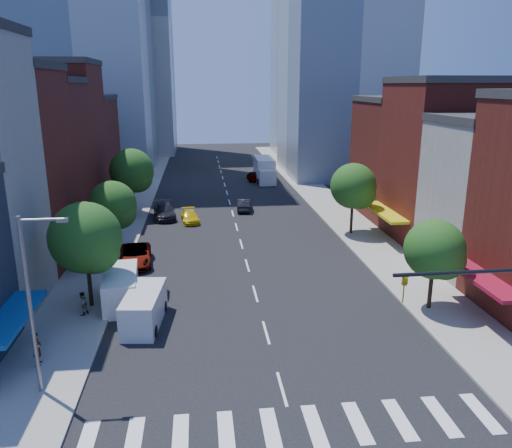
{
  "coord_description": "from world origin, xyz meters",
  "views": [
    {
      "loc": [
        -3.82,
        -21.77,
        14.84
      ],
      "look_at": [
        0.2,
        13.21,
        5.0
      ],
      "focal_mm": 35.0,
      "sensor_mm": 36.0,
      "label": 1
    }
  ],
  "objects_px": {
    "taxi": "(190,216)",
    "traffic_car_far": "(253,176)",
    "parked_car_rear": "(165,211)",
    "pedestrian_near": "(37,348)",
    "parked_car_second": "(151,292)",
    "pedestrian_far": "(82,304)",
    "parked_car_third": "(135,255)",
    "cargo_van_far": "(121,289)",
    "cargo_van_near": "(144,309)",
    "parked_car_front": "(140,317)",
    "box_truck": "(265,170)",
    "traffic_car_oncoming": "(244,205)"
  },
  "relations": [
    {
      "from": "pedestrian_near",
      "to": "pedestrian_far",
      "type": "distance_m",
      "value": 6.08
    },
    {
      "from": "taxi",
      "to": "parked_car_front",
      "type": "bearing_deg",
      "value": -103.23
    },
    {
      "from": "taxi",
      "to": "traffic_car_far",
      "type": "height_order",
      "value": "traffic_car_far"
    },
    {
      "from": "cargo_van_far",
      "to": "taxi",
      "type": "xyz_separation_m",
      "value": [
        4.47,
        21.42,
        -0.52
      ]
    },
    {
      "from": "parked_car_front",
      "to": "traffic_car_oncoming",
      "type": "bearing_deg",
      "value": 79.12
    },
    {
      "from": "parked_car_third",
      "to": "cargo_van_far",
      "type": "relative_size",
      "value": 1.01
    },
    {
      "from": "parked_car_rear",
      "to": "pedestrian_far",
      "type": "xyz_separation_m",
      "value": [
        -3.81,
        -25.15,
        0.12
      ]
    },
    {
      "from": "parked_car_second",
      "to": "parked_car_rear",
      "type": "height_order",
      "value": "parked_car_rear"
    },
    {
      "from": "traffic_car_far",
      "to": "pedestrian_far",
      "type": "distance_m",
      "value": 50.15
    },
    {
      "from": "pedestrian_far",
      "to": "traffic_car_far",
      "type": "bearing_deg",
      "value": -166.36
    },
    {
      "from": "traffic_car_far",
      "to": "pedestrian_near",
      "type": "xyz_separation_m",
      "value": [
        -17.64,
        -53.31,
        0.33
      ]
    },
    {
      "from": "parked_car_second",
      "to": "pedestrian_far",
      "type": "xyz_separation_m",
      "value": [
        -4.25,
        -1.88,
        0.22
      ]
    },
    {
      "from": "parked_car_second",
      "to": "pedestrian_near",
      "type": "bearing_deg",
      "value": -119.59
    },
    {
      "from": "parked_car_second",
      "to": "parked_car_rear",
      "type": "xyz_separation_m",
      "value": [
        -0.45,
        23.28,
        0.1
      ]
    },
    {
      "from": "parked_car_second",
      "to": "parked_car_third",
      "type": "height_order",
      "value": "parked_car_third"
    },
    {
      "from": "parked_car_front",
      "to": "parked_car_third",
      "type": "height_order",
      "value": "parked_car_third"
    },
    {
      "from": "pedestrian_far",
      "to": "box_truck",
      "type": "bearing_deg",
      "value": -168.49
    },
    {
      "from": "taxi",
      "to": "parked_car_rear",
      "type": "bearing_deg",
      "value": 138.46
    },
    {
      "from": "parked_car_second",
      "to": "traffic_car_far",
      "type": "bearing_deg",
      "value": 79.43
    },
    {
      "from": "parked_car_rear",
      "to": "cargo_van_far",
      "type": "relative_size",
      "value": 1.0
    },
    {
      "from": "pedestrian_near",
      "to": "taxi",
      "type": "bearing_deg",
      "value": -25.08
    },
    {
      "from": "parked_car_rear",
      "to": "parked_car_third",
      "type": "bearing_deg",
      "value": -103.14
    },
    {
      "from": "parked_car_third",
      "to": "traffic_car_far",
      "type": "relative_size",
      "value": 1.28
    },
    {
      "from": "cargo_van_far",
      "to": "parked_car_second",
      "type": "bearing_deg",
      "value": -0.07
    },
    {
      "from": "cargo_van_far",
      "to": "taxi",
      "type": "height_order",
      "value": "cargo_van_far"
    },
    {
      "from": "parked_car_rear",
      "to": "pedestrian_far",
      "type": "bearing_deg",
      "value": -105.93
    },
    {
      "from": "cargo_van_near",
      "to": "pedestrian_near",
      "type": "bearing_deg",
      "value": -134.18
    },
    {
      "from": "cargo_van_far",
      "to": "traffic_car_far",
      "type": "distance_m",
      "value": 47.82
    },
    {
      "from": "parked_car_front",
      "to": "parked_car_second",
      "type": "height_order",
      "value": "parked_car_second"
    },
    {
      "from": "parked_car_rear",
      "to": "traffic_car_oncoming",
      "type": "distance_m",
      "value": 9.8
    },
    {
      "from": "box_truck",
      "to": "cargo_van_far",
      "type": "bearing_deg",
      "value": -108.59
    },
    {
      "from": "traffic_car_oncoming",
      "to": "traffic_car_far",
      "type": "height_order",
      "value": "traffic_car_far"
    },
    {
      "from": "parked_car_second",
      "to": "pedestrian_near",
      "type": "distance_m",
      "value": 9.5
    },
    {
      "from": "parked_car_front",
      "to": "pedestrian_near",
      "type": "height_order",
      "value": "pedestrian_near"
    },
    {
      "from": "parked_car_second",
      "to": "cargo_van_far",
      "type": "distance_m",
      "value": 2.04
    },
    {
      "from": "taxi",
      "to": "parked_car_second",
      "type": "bearing_deg",
      "value": -103.44
    },
    {
      "from": "parked_car_front",
      "to": "taxi",
      "type": "distance_m",
      "value": 25.12
    },
    {
      "from": "traffic_car_oncoming",
      "to": "parked_car_third",
      "type": "bearing_deg",
      "value": 65.19
    },
    {
      "from": "traffic_car_far",
      "to": "pedestrian_far",
      "type": "bearing_deg",
      "value": 69.39
    },
    {
      "from": "pedestrian_near",
      "to": "traffic_car_oncoming",
      "type": "bearing_deg",
      "value": -33.08
    },
    {
      "from": "parked_car_rear",
      "to": "box_truck",
      "type": "relative_size",
      "value": 0.62
    },
    {
      "from": "parked_car_third",
      "to": "traffic_car_far",
      "type": "height_order",
      "value": "parked_car_third"
    },
    {
      "from": "parked_car_third",
      "to": "parked_car_rear",
      "type": "xyz_separation_m",
      "value": [
        1.55,
        15.27,
        0.03
      ]
    },
    {
      "from": "box_truck",
      "to": "parked_car_front",
      "type": "bearing_deg",
      "value": -105.47
    },
    {
      "from": "cargo_van_far",
      "to": "taxi",
      "type": "relative_size",
      "value": 1.29
    },
    {
      "from": "parked_car_rear",
      "to": "pedestrian_near",
      "type": "xyz_separation_m",
      "value": [
        -4.89,
        -31.13,
        0.27
      ]
    },
    {
      "from": "box_truck",
      "to": "parked_car_rear",
      "type": "bearing_deg",
      "value": -123.02
    },
    {
      "from": "cargo_van_far",
      "to": "cargo_van_near",
      "type": "bearing_deg",
      "value": -65.85
    },
    {
      "from": "box_truck",
      "to": "pedestrian_far",
      "type": "xyz_separation_m",
      "value": [
        -18.25,
        -46.51,
        -0.79
      ]
    },
    {
      "from": "parked_car_front",
      "to": "cargo_van_near",
      "type": "xyz_separation_m",
      "value": [
        0.23,
        0.2,
        0.45
      ]
    }
  ]
}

